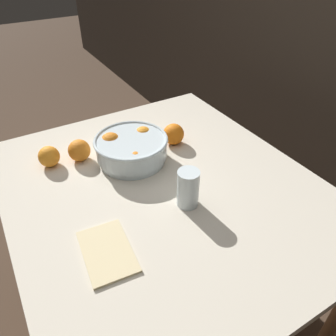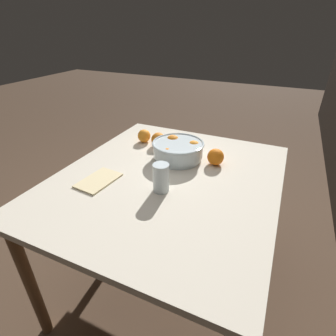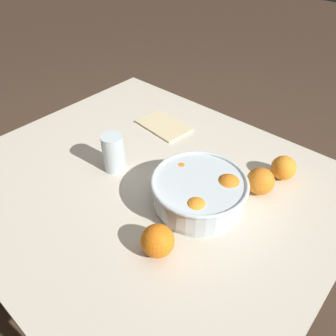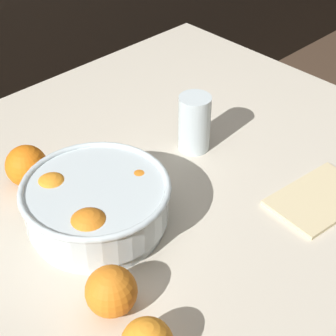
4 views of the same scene
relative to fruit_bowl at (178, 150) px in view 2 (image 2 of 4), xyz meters
name	(u,v)px [view 2 (image 2 of 4)]	position (x,y,z in m)	size (l,w,h in m)	color
ground_plane	(168,281)	(0.19, 0.03, -0.79)	(12.00, 12.00, 0.00)	#4C3828
dining_table	(167,190)	(0.19, 0.03, -0.13)	(1.15, 0.99, 0.74)	beige
fruit_bowl	(178,150)	(0.00, 0.00, 0.00)	(0.27, 0.27, 0.10)	silver
juice_glass	(161,179)	(0.30, 0.05, 0.00)	(0.07, 0.07, 0.13)	#F4A314
orange_loose_near_bowl	(158,140)	(-0.10, -0.16, -0.01)	(0.08, 0.08, 0.08)	orange
orange_loose_front	(216,157)	(-0.02, 0.19, -0.01)	(0.08, 0.08, 0.08)	orange
orange_loose_aside	(144,136)	(-0.12, -0.27, -0.01)	(0.08, 0.08, 0.08)	orange
napkin	(99,180)	(0.35, -0.24, -0.05)	(0.20, 0.13, 0.01)	beige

